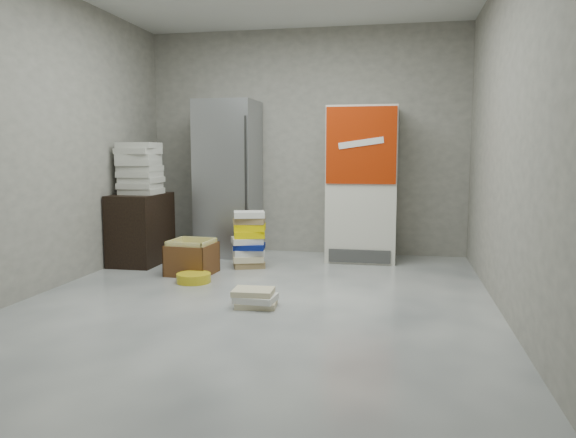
% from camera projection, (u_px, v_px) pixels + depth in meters
% --- Properties ---
extents(ground, '(5.00, 5.00, 0.00)m').
position_uv_depth(ground, '(256.00, 302.00, 4.80)').
color(ground, silver).
rests_on(ground, ground).
extents(room_shell, '(4.04, 5.04, 2.82)m').
position_uv_depth(room_shell, '(255.00, 88.00, 4.59)').
color(room_shell, '#A09B90').
rests_on(room_shell, ground).
extents(steel_fridge, '(0.70, 0.72, 1.90)m').
position_uv_depth(steel_fridge, '(229.00, 179.00, 6.94)').
color(steel_fridge, '#AFB1B8').
rests_on(steel_fridge, ground).
extents(coke_cooler, '(0.80, 0.73, 1.80)m').
position_uv_depth(coke_cooler, '(363.00, 184.00, 6.62)').
color(coke_cooler, silver).
rests_on(coke_cooler, ground).
extents(wood_shelf, '(0.50, 0.80, 0.80)m').
position_uv_depth(wood_shelf, '(141.00, 229.00, 6.45)').
color(wood_shelf, black).
rests_on(wood_shelf, ground).
extents(supply_box_stack, '(0.44, 0.44, 0.58)m').
position_uv_depth(supply_box_stack, '(140.00, 168.00, 6.37)').
color(supply_box_stack, beige).
rests_on(supply_box_stack, wood_shelf).
extents(phonebook_stack_main, '(0.43, 0.38, 0.63)m').
position_uv_depth(phonebook_stack_main, '(249.00, 239.00, 6.22)').
color(phonebook_stack_main, '#8F764D').
rests_on(phonebook_stack_main, ground).
extents(phonebook_stack_side, '(0.37, 0.30, 0.15)m').
position_uv_depth(phonebook_stack_side, '(255.00, 298.00, 4.65)').
color(phonebook_stack_side, beige).
rests_on(phonebook_stack_side, ground).
extents(cardboard_box, '(0.48, 0.48, 0.36)m').
position_uv_depth(cardboard_box, '(192.00, 260.00, 5.90)').
color(cardboard_box, gold).
rests_on(cardboard_box, ground).
extents(bucket_lid, '(0.41, 0.41, 0.09)m').
position_uv_depth(bucket_lid, '(194.00, 278.00, 5.52)').
color(bucket_lid, gold).
rests_on(bucket_lid, ground).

